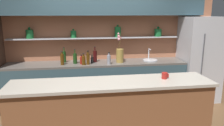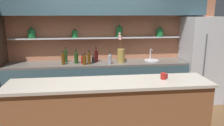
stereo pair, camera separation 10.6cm
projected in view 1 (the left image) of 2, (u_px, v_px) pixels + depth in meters
back_wall_unit at (99, 31)px, 4.70m from camera, size 5.20×0.44×2.60m
back_counter_unit at (97, 83)px, 4.66m from camera, size 3.72×0.62×0.92m
island_counter at (112, 116)px, 3.09m from camera, size 2.80×0.61×1.02m
refrigerator at (199, 59)px, 4.84m from camera, size 0.80×0.73×1.85m
flower_vase at (120, 54)px, 4.54m from camera, size 0.15×0.17×0.61m
sink_fixture at (150, 60)px, 4.73m from camera, size 0.31×0.31×0.25m
bottle_sauce_0 at (92, 60)px, 4.48m from camera, size 0.06×0.06×0.17m
bottle_spirit_1 at (62, 59)px, 4.33m from camera, size 0.07×0.07×0.27m
bottle_wine_2 at (95, 56)px, 4.58m from camera, size 0.08×0.08×0.33m
bottle_spirit_3 at (109, 59)px, 4.40m from camera, size 0.08×0.08×0.24m
bottle_wine_4 at (64, 57)px, 4.55m from camera, size 0.07×0.07×0.32m
bottle_spirit_5 at (88, 59)px, 4.36m from camera, size 0.07×0.07×0.28m
bottle_sauce_6 at (81, 60)px, 4.39m from camera, size 0.06×0.06×0.19m
bottle_spirit_7 at (84, 60)px, 4.33m from camera, size 0.08×0.08×0.24m
bottle_wine_8 at (75, 58)px, 4.44m from camera, size 0.08×0.08×0.30m
coffee_mug at (165, 76)px, 3.11m from camera, size 0.10×0.08×0.09m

